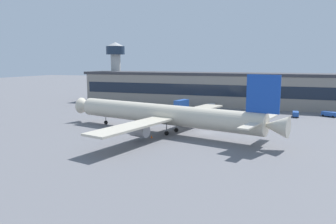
{
  "coord_description": "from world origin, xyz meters",
  "views": [
    {
      "loc": [
        19.97,
        -84.08,
        18.92
      ],
      "look_at": [
        -11.08,
        0.3,
        5.0
      ],
      "focal_mm": 34.88,
      "sensor_mm": 36.0,
      "label": 1
    }
  ],
  "objects_px": {
    "pushback_tractor": "(329,114)",
    "traffic_cone_0": "(152,137)",
    "airliner": "(166,115)",
    "belt_loader": "(209,106)",
    "control_tower": "(116,64)",
    "baggage_tug": "(252,110)",
    "catering_truck": "(182,105)",
    "follow_me_car": "(296,114)"
  },
  "relations": [
    {
      "from": "airliner",
      "to": "baggage_tug",
      "type": "xyz_separation_m",
      "value": [
        17.81,
        44.2,
        -3.88
      ]
    },
    {
      "from": "belt_loader",
      "to": "traffic_cone_0",
      "type": "xyz_separation_m",
      "value": [
        -1.86,
        -54.96,
        -0.78
      ]
    },
    {
      "from": "follow_me_car",
      "to": "traffic_cone_0",
      "type": "relative_size",
      "value": 5.98
    },
    {
      "from": "control_tower",
      "to": "belt_loader",
      "type": "relative_size",
      "value": 4.23
    },
    {
      "from": "pushback_tractor",
      "to": "traffic_cone_0",
      "type": "xyz_separation_m",
      "value": [
        -45.39,
        -50.91,
        -0.68
      ]
    },
    {
      "from": "traffic_cone_0",
      "to": "pushback_tractor",
      "type": "bearing_deg",
      "value": 48.28
    },
    {
      "from": "control_tower",
      "to": "pushback_tractor",
      "type": "height_order",
      "value": "control_tower"
    },
    {
      "from": "belt_loader",
      "to": "baggage_tug",
      "type": "bearing_deg",
      "value": -12.72
    },
    {
      "from": "catering_truck",
      "to": "traffic_cone_0",
      "type": "distance_m",
      "value": 47.6
    },
    {
      "from": "baggage_tug",
      "to": "belt_loader",
      "type": "bearing_deg",
      "value": 167.28
    },
    {
      "from": "follow_me_car",
      "to": "catering_truck",
      "type": "bearing_deg",
      "value": 179.01
    },
    {
      "from": "airliner",
      "to": "pushback_tractor",
      "type": "height_order",
      "value": "airliner"
    },
    {
      "from": "airliner",
      "to": "belt_loader",
      "type": "height_order",
      "value": "airliner"
    },
    {
      "from": "pushback_tractor",
      "to": "belt_loader",
      "type": "bearing_deg",
      "value": 174.69
    },
    {
      "from": "control_tower",
      "to": "catering_truck",
      "type": "bearing_deg",
      "value": -29.45
    },
    {
      "from": "airliner",
      "to": "catering_truck",
      "type": "xyz_separation_m",
      "value": [
        -8.45,
        40.13,
        -2.68
      ]
    },
    {
      "from": "baggage_tug",
      "to": "traffic_cone_0",
      "type": "distance_m",
      "value": 54.52
    },
    {
      "from": "follow_me_car",
      "to": "catering_truck",
      "type": "distance_m",
      "value": 41.63
    },
    {
      "from": "follow_me_car",
      "to": "belt_loader",
      "type": "relative_size",
      "value": 0.66
    },
    {
      "from": "baggage_tug",
      "to": "traffic_cone_0",
      "type": "xyz_separation_m",
      "value": [
        -19.03,
        -51.09,
        -0.72
      ]
    },
    {
      "from": "airliner",
      "to": "belt_loader",
      "type": "relative_size",
      "value": 9.49
    },
    {
      "from": "baggage_tug",
      "to": "pushback_tractor",
      "type": "bearing_deg",
      "value": -0.38
    },
    {
      "from": "airliner",
      "to": "pushback_tractor",
      "type": "xyz_separation_m",
      "value": [
        44.18,
        44.03,
        -3.92
      ]
    },
    {
      "from": "follow_me_car",
      "to": "control_tower",
      "type": "bearing_deg",
      "value": 163.71
    },
    {
      "from": "baggage_tug",
      "to": "follow_me_car",
      "type": "relative_size",
      "value": 0.9
    },
    {
      "from": "belt_loader",
      "to": "pushback_tractor",
      "type": "bearing_deg",
      "value": -5.31
    },
    {
      "from": "catering_truck",
      "to": "pushback_tractor",
      "type": "relative_size",
      "value": 1.4
    },
    {
      "from": "pushback_tractor",
      "to": "control_tower",
      "type": "bearing_deg",
      "value": 168.18
    },
    {
      "from": "follow_me_car",
      "to": "belt_loader",
      "type": "height_order",
      "value": "belt_loader"
    },
    {
      "from": "control_tower",
      "to": "follow_me_car",
      "type": "height_order",
      "value": "control_tower"
    },
    {
      "from": "catering_truck",
      "to": "traffic_cone_0",
      "type": "xyz_separation_m",
      "value": [
        7.24,
        -47.01,
        -1.92
      ]
    },
    {
      "from": "baggage_tug",
      "to": "traffic_cone_0",
      "type": "bearing_deg",
      "value": -110.43
    },
    {
      "from": "follow_me_car",
      "to": "traffic_cone_0",
      "type": "xyz_separation_m",
      "value": [
        -34.37,
        -46.29,
        -0.72
      ]
    },
    {
      "from": "follow_me_car",
      "to": "pushback_tractor",
      "type": "distance_m",
      "value": 11.95
    },
    {
      "from": "catering_truck",
      "to": "traffic_cone_0",
      "type": "relative_size",
      "value": 10.32
    },
    {
      "from": "control_tower",
      "to": "follow_me_car",
      "type": "distance_m",
      "value": 88.67
    },
    {
      "from": "baggage_tug",
      "to": "catering_truck",
      "type": "height_order",
      "value": "catering_truck"
    },
    {
      "from": "airliner",
      "to": "pushback_tractor",
      "type": "relative_size",
      "value": 11.66
    },
    {
      "from": "control_tower",
      "to": "traffic_cone_0",
      "type": "bearing_deg",
      "value": -55.17
    },
    {
      "from": "airliner",
      "to": "traffic_cone_0",
      "type": "xyz_separation_m",
      "value": [
        -1.21,
        -6.88,
        -4.6
      ]
    },
    {
      "from": "airliner",
      "to": "control_tower",
      "type": "bearing_deg",
      "value": 128.31
    },
    {
      "from": "follow_me_car",
      "to": "baggage_tug",
      "type": "bearing_deg",
      "value": 162.64
    }
  ]
}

